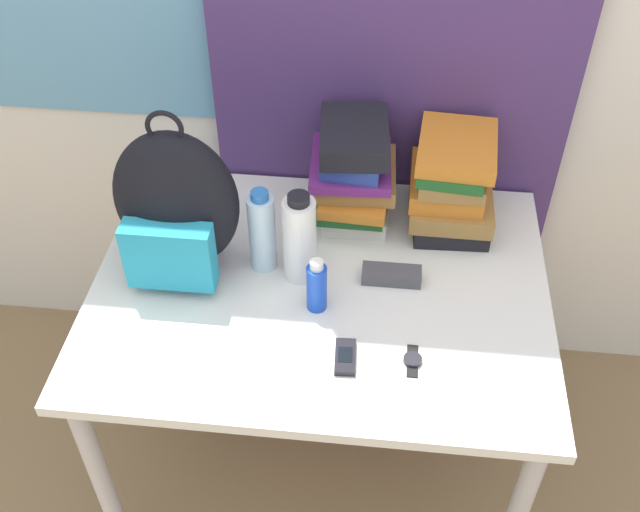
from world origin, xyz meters
The scene contains 12 objects.
wall_back centered at (0.00, 0.96, 1.25)m, with size 6.00×0.06×2.50m.
curtain_blue centered at (0.14, 0.91, 1.25)m, with size 0.98×0.04×2.50m.
desk centered at (0.00, 0.44, 0.66)m, with size 1.15×0.88×0.74m.
backpack centered at (-0.36, 0.48, 0.93)m, with size 0.31×0.24×0.45m.
book_stack_left centered at (0.06, 0.73, 0.89)m, with size 0.24×0.29×0.29m.
book_stack_center centered at (0.32, 0.73, 0.87)m, with size 0.23×0.28×0.26m.
water_bottle centered at (-0.15, 0.50, 0.86)m, with size 0.07×0.07×0.24m.
sports_bottle centered at (-0.05, 0.47, 0.87)m, with size 0.08×0.08×0.26m.
sunscreen_bottle centered at (0.00, 0.37, 0.81)m, with size 0.05×0.05×0.15m.
cell_phone centered at (0.08, 0.21, 0.75)m, with size 0.05×0.10×0.02m.
sunglasses_case centered at (0.18, 0.48, 0.76)m, with size 0.15×0.06×0.04m.
wristwatch centered at (0.24, 0.22, 0.75)m, with size 0.04×0.09×0.01m.
Camera 1 is at (0.14, -0.89, 2.09)m, focal length 42.00 mm.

